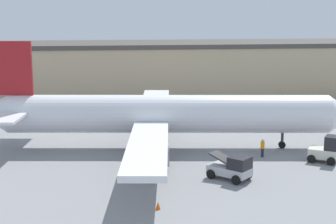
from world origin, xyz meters
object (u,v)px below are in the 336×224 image
object	(u,v)px
ground_crew_worker	(262,148)
airplane	(159,115)
belt_loader_truck	(232,168)
baggage_tug	(326,150)
safety_cone_near	(158,206)

from	to	relation	value
ground_crew_worker	airplane	bearing A→B (deg)	112.93
airplane	ground_crew_worker	bearing A→B (deg)	-17.93
belt_loader_truck	ground_crew_worker	bearing A→B (deg)	99.85
baggage_tug	safety_cone_near	world-z (taller)	baggage_tug
belt_loader_truck	safety_cone_near	size ratio (longest dim) A/B	6.80
ground_crew_worker	belt_loader_truck	world-z (taller)	belt_loader_truck
ground_crew_worker	belt_loader_truck	bearing A→B (deg)	-167.76
safety_cone_near	ground_crew_worker	bearing A→B (deg)	46.60
baggage_tug	ground_crew_worker	bearing A→B (deg)	-170.95
ground_crew_worker	safety_cone_near	world-z (taller)	ground_crew_worker
baggage_tug	airplane	bearing A→B (deg)	-171.47
belt_loader_truck	safety_cone_near	distance (m)	8.89
airplane	baggage_tug	bearing A→B (deg)	-17.64
belt_loader_truck	safety_cone_near	xyz separation A→B (m)	(-6.76, -5.72, -0.74)
airplane	baggage_tug	world-z (taller)	airplane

